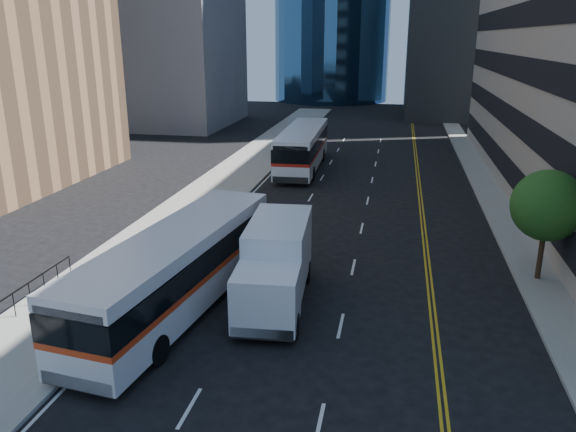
% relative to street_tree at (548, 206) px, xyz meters
% --- Properties ---
extents(ground, '(160.00, 160.00, 0.00)m').
position_rel_street_tree_xyz_m(ground, '(-9.00, -8.00, -3.64)').
color(ground, black).
rests_on(ground, ground).
extents(sidewalk_west, '(5.00, 90.00, 0.15)m').
position_rel_street_tree_xyz_m(sidewalk_west, '(-19.50, 17.00, -3.57)').
color(sidewalk_west, gray).
rests_on(sidewalk_west, ground).
extents(sidewalk_east, '(2.00, 90.00, 0.15)m').
position_rel_street_tree_xyz_m(sidewalk_east, '(-0.00, 17.00, -3.57)').
color(sidewalk_east, gray).
rests_on(sidewalk_east, ground).
extents(street_tree, '(3.20, 3.20, 5.10)m').
position_rel_street_tree_xyz_m(street_tree, '(0.00, 0.00, 0.00)').
color(street_tree, '#332114').
rests_on(street_tree, sidewalk_east).
extents(bus_front, '(4.50, 13.33, 3.37)m').
position_rel_street_tree_xyz_m(bus_front, '(-15.19, -5.85, -1.80)').
color(bus_front, white).
rests_on(bus_front, ground).
extents(bus_rear, '(3.30, 13.45, 3.45)m').
position_rel_street_tree_xyz_m(bus_rear, '(-14.60, 20.94, -1.76)').
color(bus_rear, white).
rests_on(bus_rear, ground).
extents(box_truck, '(2.93, 7.24, 3.39)m').
position_rel_street_tree_xyz_m(box_truck, '(-11.40, -4.56, -1.85)').
color(box_truck, white).
rests_on(box_truck, ground).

